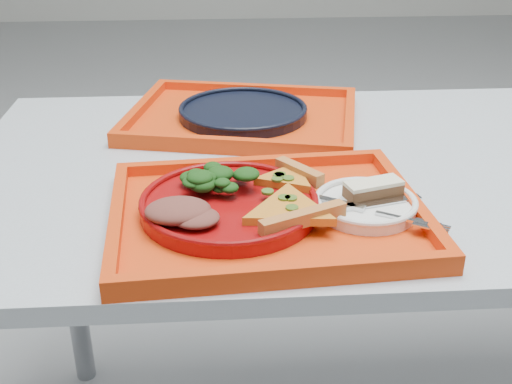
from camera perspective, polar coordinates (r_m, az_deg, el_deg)
table at (r=1.21m, az=13.55°, el=-0.36°), size 1.60×0.80×0.75m
tray_main at (r=0.94m, az=0.99°, el=-2.29°), size 0.47×0.38×0.01m
tray_far at (r=1.32m, az=-1.16°, el=6.46°), size 0.51×0.44×0.01m
dinner_plate at (r=0.94m, az=-2.40°, el=-1.30°), size 0.26×0.26×0.02m
side_plate at (r=0.96m, az=9.70°, el=-1.29°), size 0.15×0.15×0.01m
navy_plate at (r=1.32m, az=-1.16°, el=7.04°), size 0.26×0.26×0.02m
pizza_slice_a at (r=0.90m, az=2.94°, el=-1.34°), size 0.18×0.19×0.02m
pizza_slice_b at (r=0.99m, az=2.77°, el=1.39°), size 0.14×0.14×0.02m
salad_heap at (r=0.96m, az=-3.33°, el=1.63°), size 0.10×0.09×0.05m
meat_portion at (r=0.88m, az=-6.94°, el=-1.65°), size 0.09×0.07×0.03m
dessert_bar at (r=0.97m, az=10.39°, el=0.29°), size 0.09×0.06×0.02m
knife at (r=0.94m, az=9.55°, el=-1.11°), size 0.18×0.06×0.01m
fork at (r=0.92m, az=10.49°, el=-1.71°), size 0.17×0.12×0.01m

